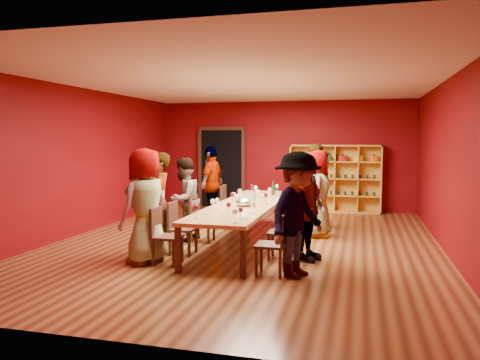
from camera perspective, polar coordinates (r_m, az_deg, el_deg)
name	(u,v)px	position (r m, az deg, el deg)	size (l,w,h in m)	color
room_shell	(246,163)	(8.68, 0.76, 2.04)	(7.10, 9.10, 3.04)	#542C16
tasting_table	(246,206)	(8.76, 0.76, -3.20)	(1.10, 4.50, 0.75)	tan
doorway	(222,168)	(13.45, -2.20, 1.47)	(1.40, 0.17, 2.30)	black
shelving_unit	(335,175)	(12.79, 11.50, 0.57)	(2.40, 0.40, 1.80)	gold
chair_person_left_0	(163,233)	(7.43, -9.41, -6.34)	(0.42, 0.42, 0.89)	black
person_left_0	(145,206)	(7.48, -11.46, -3.11)	(0.88, 0.48, 1.81)	#454549
chair_person_left_1	(179,225)	(8.03, -7.50, -5.47)	(0.42, 0.42, 0.89)	black
person_left_1	(159,203)	(8.11, -9.84, -2.78)	(0.63, 0.46, 1.72)	silver
chair_person_left_2	(199,216)	(8.95, -5.07, -4.36)	(0.42, 0.42, 0.89)	black
person_left_2	(184,199)	(9.01, -6.86, -2.36)	(0.78, 0.43, 1.60)	#CD8A93
chair_person_left_4	(228,202)	(10.86, -1.50, -2.69)	(0.42, 0.42, 0.89)	black
person_left_4	(212,184)	(10.92, -3.47, -0.54)	(1.05, 0.48, 1.79)	silver
chair_person_right_0	(276,241)	(6.77, 4.42, -7.41)	(0.42, 0.42, 0.89)	black
person_right_0	(298,214)	(6.65, 7.05, -4.20)	(1.15, 0.47, 1.78)	beige
chair_person_right_1	(286,229)	(7.66, 5.64, -5.96)	(0.42, 0.42, 0.89)	black
person_right_1	(307,210)	(7.56, 8.19, -3.59)	(0.97, 0.44, 1.65)	#525257
chair_person_right_3	(301,211)	(9.53, 7.43, -3.81)	(0.42, 0.42, 0.89)	black
person_right_3	(318,193)	(9.45, 9.44, -1.63)	(0.85, 0.46, 1.74)	#5D7FC0
chair_person_right_4	(306,206)	(10.35, 8.00, -3.12)	(0.42, 0.42, 0.89)	black
person_right_4	(318,186)	(10.27, 9.49, -0.79)	(0.67, 0.49, 1.85)	pink
wine_glass_0	(229,205)	(7.52, -1.40, -3.11)	(0.08, 0.08, 0.19)	silver
wine_glass_1	(217,201)	(8.04, -2.82, -2.57)	(0.08, 0.08, 0.19)	silver
wine_glass_2	(277,187)	(10.44, 4.54, -0.81)	(0.08, 0.08, 0.20)	silver
wine_glass_3	(241,210)	(7.04, 0.07, -3.71)	(0.07, 0.07, 0.18)	silver
wine_glass_4	(253,204)	(7.64, 1.59, -2.99)	(0.08, 0.08, 0.19)	silver
wine_glass_5	(232,195)	(8.78, -0.94, -1.86)	(0.08, 0.08, 0.21)	silver
wine_glass_6	(256,188)	(10.00, 1.92, -1.01)	(0.08, 0.08, 0.21)	silver
wine_glass_7	(196,209)	(7.10, -5.36, -3.49)	(0.09, 0.09, 0.21)	silver
wine_glass_8	(258,193)	(9.06, 2.23, -1.58)	(0.09, 0.09, 0.22)	silver
wine_glass_9	(213,202)	(7.91, -3.36, -2.69)	(0.08, 0.08, 0.20)	silver
wine_glass_10	(196,207)	(7.24, -5.34, -3.31)	(0.09, 0.09, 0.21)	silver
wine_glass_11	(263,197)	(8.52, 2.78, -2.12)	(0.08, 0.08, 0.20)	silver
wine_glass_12	(234,195)	(8.91, -0.74, -1.85)	(0.08, 0.08, 0.19)	silver
wine_glass_13	(235,212)	(6.73, -0.63, -3.94)	(0.08, 0.08, 0.21)	silver
wine_glass_14	(239,191)	(9.56, -0.15, -1.39)	(0.07, 0.07, 0.19)	silver
wine_glass_15	(270,190)	(9.61, 3.64, -1.28)	(0.08, 0.08, 0.21)	silver
wine_glass_16	(252,186)	(10.50, 1.43, -0.78)	(0.08, 0.08, 0.19)	silver
wine_glass_17	(236,198)	(8.39, -0.48, -2.15)	(0.09, 0.09, 0.21)	silver
wine_glass_18	(265,196)	(8.69, 3.11, -1.93)	(0.08, 0.08, 0.21)	silver
spittoon_bowl	(244,202)	(8.39, 0.49, -2.74)	(0.30, 0.30, 0.16)	silver
carafe_a	(240,196)	(8.90, 0.05, -2.02)	(0.10, 0.10, 0.25)	silver
carafe_b	(253,201)	(8.28, 1.61, -2.52)	(0.10, 0.10, 0.26)	silver
wine_bottle	(273,190)	(10.08, 4.07, -1.17)	(0.08, 0.08, 0.31)	#123319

